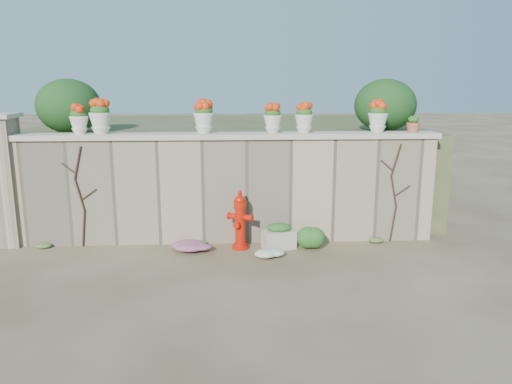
{
  "coord_description": "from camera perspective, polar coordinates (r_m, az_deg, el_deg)",
  "views": [
    {
      "loc": [
        0.1,
        -7.55,
        3.07
      ],
      "look_at": [
        0.57,
        1.4,
        1.05
      ],
      "focal_mm": 35.0,
      "sensor_mm": 36.0,
      "label": 1
    }
  ],
  "objects": [
    {
      "name": "urn_pot_4",
      "position": [
        9.48,
        5.52,
        8.4
      ],
      "size": [
        0.35,
        0.35,
        0.55
      ],
      "color": "silver",
      "rests_on": "wall_cap"
    },
    {
      "name": "magenta_clump",
      "position": [
        9.25,
        -7.13,
        -6.08
      ],
      "size": [
        0.84,
        0.56,
        0.22
      ],
      "primitive_type": "ellipsoid",
      "color": "#CA28A1",
      "rests_on": "ground"
    },
    {
      "name": "urn_pot_1",
      "position": [
        9.67,
        -17.38,
        8.19
      ],
      "size": [
        0.4,
        0.4,
        0.63
      ],
      "color": "silver",
      "rests_on": "wall_cap"
    },
    {
      "name": "urn_pot_0",
      "position": [
        9.77,
        -19.58,
        7.8
      ],
      "size": [
        0.34,
        0.34,
        0.53
      ],
      "color": "silver",
      "rests_on": "wall_cap"
    },
    {
      "name": "raised_fill",
      "position": [
        12.72,
        -3.43,
        3.28
      ],
      "size": [
        9.0,
        6.0,
        2.0
      ],
      "primitive_type": "cube",
      "color": "#384C23",
      "rests_on": "ground"
    },
    {
      "name": "vine_left",
      "position": [
        9.77,
        -19.43,
        -0.35
      ],
      "size": [
        0.6,
        0.04,
        1.91
      ],
      "color": "black",
      "rests_on": "ground"
    },
    {
      "name": "gate_pillar",
      "position": [
        10.43,
        -27.01,
        1.27
      ],
      "size": [
        0.72,
        0.72,
        2.48
      ],
      "color": "tan",
      "rests_on": "ground"
    },
    {
      "name": "fire_hydrant",
      "position": [
        9.2,
        -1.84,
        -3.21
      ],
      "size": [
        0.47,
        0.34,
        1.1
      ],
      "rotation": [
        0.0,
        0.0,
        -0.43
      ],
      "color": "red",
      "rests_on": "ground"
    },
    {
      "name": "terracotta_pot",
      "position": [
        10.01,
        17.51,
        7.33
      ],
      "size": [
        0.25,
        0.25,
        0.3
      ],
      "color": "#B05A36",
      "rests_on": "wall_cap"
    },
    {
      "name": "planter_box",
      "position": [
        9.32,
        2.62,
        -5.11
      ],
      "size": [
        0.66,
        0.49,
        0.49
      ],
      "rotation": [
        0.0,
        0.0,
        0.29
      ],
      "color": "#BEB4A1",
      "rests_on": "ground"
    },
    {
      "name": "ground",
      "position": [
        8.15,
        -3.54,
        -9.47
      ],
      "size": [
        80.0,
        80.0,
        0.0
      ],
      "primitive_type": "plane",
      "color": "#4E3F27",
      "rests_on": "ground"
    },
    {
      "name": "urn_pot_5",
      "position": [
        9.78,
        13.76,
        8.33
      ],
      "size": [
        0.37,
        0.37,
        0.58
      ],
      "color": "silver",
      "rests_on": "wall_cap"
    },
    {
      "name": "green_shrub",
      "position": [
        9.32,
        6.01,
        -5.0
      ],
      "size": [
        0.53,
        0.48,
        0.5
      ],
      "primitive_type": "ellipsoid",
      "color": "#1E5119",
      "rests_on": "ground"
    },
    {
      "name": "vine_right",
      "position": [
        9.87,
        15.53,
        0.05
      ],
      "size": [
        0.6,
        0.04,
        1.91
      ],
      "color": "black",
      "rests_on": "ground"
    },
    {
      "name": "white_flowers",
      "position": [
        8.89,
        1.71,
        -6.87
      ],
      "size": [
        0.53,
        0.42,
        0.19
      ],
      "primitive_type": "ellipsoid",
      "color": "white",
      "rests_on": "ground"
    },
    {
      "name": "wall_cap",
      "position": [
        9.41,
        -3.62,
        6.43
      ],
      "size": [
        8.1,
        0.52,
        0.1
      ],
      "primitive_type": "cube",
      "color": "#BEB4A1",
      "rests_on": "stone_wall"
    },
    {
      "name": "back_shrub_right",
      "position": [
        11.07,
        14.55,
        9.58
      ],
      "size": [
        1.3,
        1.3,
        1.1
      ],
      "primitive_type": "ellipsoid",
      "color": "#143814",
      "rests_on": "raised_fill"
    },
    {
      "name": "urn_pot_3",
      "position": [
        9.41,
        1.93,
        8.37
      ],
      "size": [
        0.34,
        0.34,
        0.53
      ],
      "color": "silver",
      "rests_on": "wall_cap"
    },
    {
      "name": "stone_wall",
      "position": [
        9.58,
        -3.54,
        0.17
      ],
      "size": [
        8.0,
        0.4,
        2.0
      ],
      "primitive_type": "cube",
      "color": "tan",
      "rests_on": "ground"
    },
    {
      "name": "back_shrub_left",
      "position": [
        11.07,
        -20.63,
        9.18
      ],
      "size": [
        1.3,
        1.3,
        1.1
      ],
      "primitive_type": "ellipsoid",
      "color": "#143814",
      "rests_on": "raised_fill"
    },
    {
      "name": "urn_pot_2",
      "position": [
        9.39,
        -5.99,
        8.52
      ],
      "size": [
        0.39,
        0.39,
        0.61
      ],
      "color": "silver",
      "rests_on": "wall_cap"
    }
  ]
}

